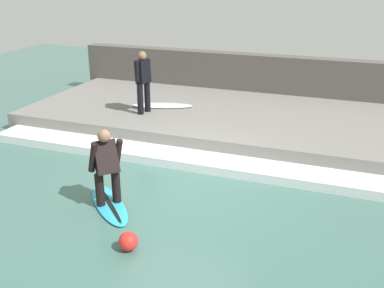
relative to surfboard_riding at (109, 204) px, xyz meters
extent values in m
plane|color=#426B60|center=(1.11, -0.96, -0.03)|extent=(28.00, 28.00, 0.00)
cube|color=slate|center=(4.84, -0.96, 0.20)|extent=(4.40, 10.97, 0.46)
cube|color=#544F49|center=(7.29, -0.96, 0.75)|extent=(0.50, 11.52, 1.57)
cube|color=white|center=(2.25, -0.96, 0.07)|extent=(0.78, 10.43, 0.19)
ellipsoid|color=#2DADD1|center=(0.00, 0.00, 0.00)|extent=(1.50, 1.51, 0.06)
ellipsoid|color=black|center=(0.00, 0.00, 0.03)|extent=(1.14, 1.14, 0.01)
cylinder|color=black|center=(0.10, -0.10, 0.33)|extent=(0.16, 0.16, 0.59)
cylinder|color=black|center=(-0.10, 0.10, 0.33)|extent=(0.16, 0.16, 0.59)
cube|color=black|center=(0.00, 0.00, 0.92)|extent=(0.60, 0.60, 0.63)
sphere|color=#846047|center=(0.00, 0.00, 1.31)|extent=(0.23, 0.23, 0.23)
cylinder|color=black|center=(0.16, -0.15, 0.95)|extent=(0.11, 0.22, 0.53)
cylinder|color=black|center=(-0.16, 0.15, 0.95)|extent=(0.11, 0.22, 0.53)
cylinder|color=black|center=(4.11, 1.18, 0.83)|extent=(0.15, 0.15, 0.80)
cylinder|color=black|center=(3.83, 1.25, 0.83)|extent=(0.15, 0.15, 0.80)
cube|color=black|center=(3.97, 1.22, 1.53)|extent=(0.42, 0.32, 0.59)
sphere|color=#846047|center=(3.97, 1.22, 1.92)|extent=(0.22, 0.22, 0.22)
cylinder|color=black|center=(4.18, 1.17, 1.56)|extent=(0.11, 0.12, 0.52)
cylinder|color=black|center=(3.76, 1.26, 1.56)|extent=(0.11, 0.12, 0.52)
ellipsoid|color=silver|center=(4.65, 1.00, 0.46)|extent=(1.01, 1.75, 0.06)
sphere|color=red|center=(-1.09, -0.97, 0.12)|extent=(0.30, 0.30, 0.30)
camera|label=1|loc=(-6.16, -3.87, 3.95)|focal=42.00mm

